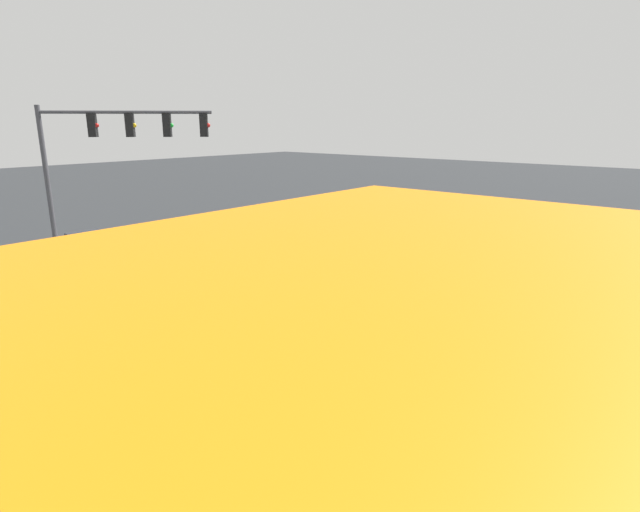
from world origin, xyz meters
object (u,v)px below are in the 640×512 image
object	(u,v)px
car_2	(293,300)
car_5	(12,313)
pedestrian	(350,399)
car_4	(95,251)
car_1	(325,245)
fire_hydrant	(407,424)
car_6	(418,224)
car_3	(91,390)
traffic_signal_mast	(107,154)
car_0	(203,256)

from	to	relation	value
car_2	car_5	bearing A→B (deg)	-136.11
car_2	pedestrian	world-z (taller)	pedestrian
car_4	pedestrian	distance (m)	17.63
car_1	fire_hydrant	distance (m)	15.01
car_1	car_6	bearing A→B (deg)	168.64
car_5	fire_hydrant	distance (m)	12.98
car_2	car_3	world-z (taller)	car_2
car_6	pedestrian	world-z (taller)	pedestrian
traffic_signal_mast	fire_hydrant	bearing A→B (deg)	-49.51
car_1	car_3	distance (m)	14.96
car_3	car_2	bearing A→B (deg)	4.06
car_5	fire_hydrant	xyz separation A→B (m)	(12.56, 3.25, -0.28)
car_0	fire_hydrant	distance (m)	14.40
car_3	car_5	world-z (taller)	car_5
car_2	car_6	distance (m)	14.75
car_6	fire_hydrant	size ratio (longest dim) A/B	5.54
pedestrian	fire_hydrant	bearing A→B (deg)	-99.35
car_4	car_5	xyz separation A→B (m)	(5.80, -5.57, 0.01)
car_2	car_1	bearing A→B (deg)	117.79
car_4	car_6	bearing A→B (deg)	64.88
pedestrian	car_0	bearing A→B (deg)	22.08
car_4	traffic_signal_mast	bearing A→B (deg)	-11.44
traffic_signal_mast	car_2	size ratio (longest dim) A/B	1.67
car_6	car_1	bearing A→B (deg)	-10.27
car_0	car_4	size ratio (longest dim) A/B	1.02
car_1	car_4	xyz separation A→B (m)	(-7.49, -8.02, -0.02)
car_2	pedestrian	distance (m)	6.93
car_3	car_6	distance (m)	21.98
traffic_signal_mast	car_2	world-z (taller)	traffic_signal_mast
car_4	pedestrian	size ratio (longest dim) A/B	2.71
car_0	car_1	size ratio (longest dim) A/B	0.99
car_2	car_3	bearing A→B (deg)	-90.23
car_5	car_6	distance (m)	21.25
car_2	car_0	bearing A→B (deg)	163.88
car_1	car_6	size ratio (longest dim) A/B	1.00
car_2	car_6	xyz separation A→B (m)	(-3.28, 14.38, 0.05)
car_2	car_3	xyz separation A→B (m)	(0.51, -7.27, -0.06)
car_0	car_3	size ratio (longest dim) A/B	1.01
car_3	car_5	bearing A→B (deg)	84.97
car_3	car_6	world-z (taller)	car_6
fire_hydrant	pedestrian	bearing A→B (deg)	-145.50
car_5	pedestrian	world-z (taller)	pedestrian
traffic_signal_mast	car_1	world-z (taller)	traffic_signal_mast
traffic_signal_mast	car_5	distance (m)	6.54
car_3	car_6	size ratio (longest dim) A/B	0.99
pedestrian	car_3	bearing A→B (deg)	78.00
traffic_signal_mast	pedestrian	xyz separation A→B (m)	(12.82, -1.78, -4.49)
car_4	fire_hydrant	xyz separation A→B (m)	(18.37, -2.32, -0.27)
traffic_signal_mast	car_5	size ratio (longest dim) A/B	1.60
car_2	pedestrian	xyz separation A→B (m)	(5.56, -4.13, 0.24)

